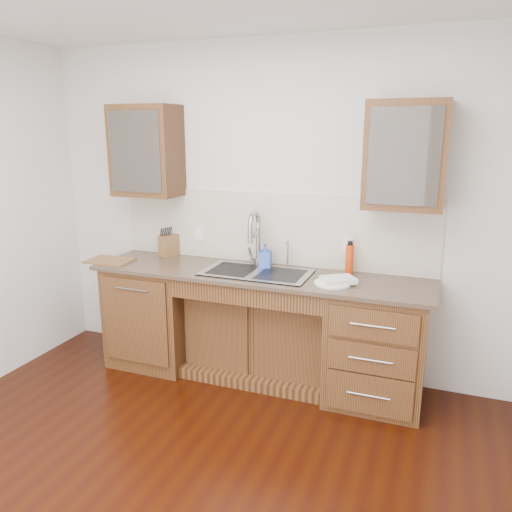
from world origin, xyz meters
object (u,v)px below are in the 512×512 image
at_px(knife_block, 169,245).
at_px(cutting_board, 110,261).
at_px(plate, 333,283).
at_px(soap_bottle, 265,256).
at_px(water_bottle, 349,260).

xyz_separation_m(knife_block, cutting_board, (-0.36, -0.37, -0.08)).
bearing_deg(plate, soap_bottle, 158.64).
xyz_separation_m(water_bottle, plate, (-0.06, -0.29, -0.11)).
xyz_separation_m(water_bottle, knife_block, (-1.61, 0.04, -0.03)).
distance_m(water_bottle, cutting_board, 2.01).
xyz_separation_m(plate, cutting_board, (-1.91, -0.04, 0.00)).
distance_m(knife_block, cutting_board, 0.52).
distance_m(soap_bottle, cutting_board, 1.34).
distance_m(water_bottle, knife_block, 1.61).
distance_m(plate, cutting_board, 1.91).
bearing_deg(cutting_board, water_bottle, 9.50).
xyz_separation_m(soap_bottle, cutting_board, (-1.31, -0.27, -0.10)).
bearing_deg(soap_bottle, cutting_board, -178.79).
distance_m(soap_bottle, plate, 0.66).
height_order(water_bottle, plate, water_bottle).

